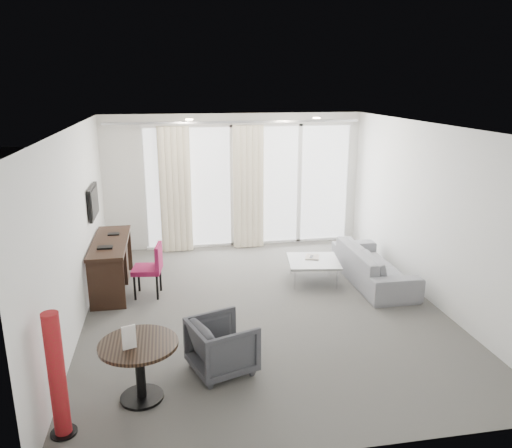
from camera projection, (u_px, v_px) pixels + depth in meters
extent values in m
cube|color=#52504B|center=(263.00, 308.00, 7.25)|extent=(5.00, 6.00, 0.00)
cube|color=white|center=(264.00, 126.00, 6.54)|extent=(5.00, 6.00, 0.00)
cube|color=silver|center=(75.00, 231.00, 6.47)|extent=(0.00, 6.00, 2.60)
cube|color=silver|center=(431.00, 214.00, 7.32)|extent=(0.00, 6.00, 2.60)
cube|color=silver|center=(334.00, 319.00, 4.06)|extent=(5.00, 0.00, 2.60)
cylinder|color=#FFE0B2|center=(189.00, 120.00, 7.91)|extent=(0.12, 0.12, 0.02)
cylinder|color=#FFE0B2|center=(317.00, 118.00, 8.26)|extent=(0.12, 0.12, 0.02)
cylinder|color=maroon|center=(57.00, 375.00, 4.49)|extent=(0.27, 0.27, 1.23)
imported|color=#37383D|center=(222.00, 346.00, 5.60)|extent=(0.85, 0.84, 0.62)
imported|color=gray|center=(373.00, 265.00, 8.14)|extent=(0.77, 1.98, 0.58)
cube|color=#4D4D50|center=(239.00, 226.00, 11.58)|extent=(5.60, 3.00, 0.12)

